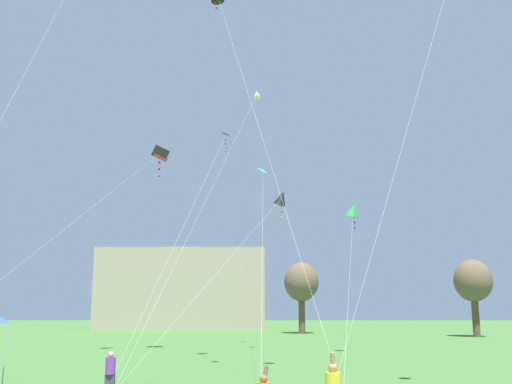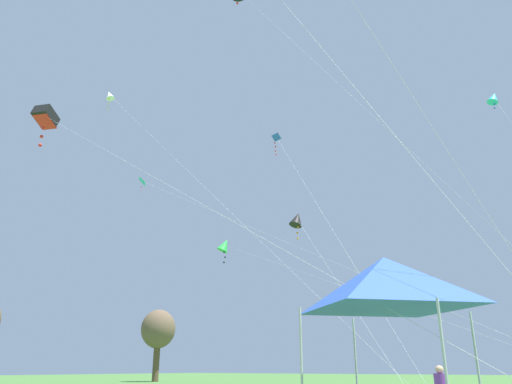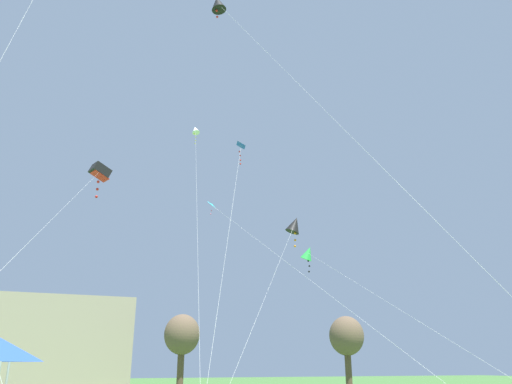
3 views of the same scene
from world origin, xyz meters
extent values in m
cube|color=tan|center=(-5.83, 66.95, 5.47)|extent=(22.88, 11.46, 10.94)
cylinder|color=brown|center=(9.88, 53.15, 2.08)|extent=(0.76, 0.76, 4.16)
ellipsoid|color=brown|center=(9.88, 53.15, 5.97)|extent=(4.08, 4.08, 4.54)
cylinder|color=brown|center=(27.72, 46.46, 2.03)|extent=(0.74, 0.74, 4.07)
ellipsoid|color=brown|center=(27.72, 46.46, 5.84)|extent=(3.99, 3.99, 4.44)
cylinder|color=silver|center=(2.09, 19.07, 10.44)|extent=(5.35, 23.36, 20.88)
cone|color=white|center=(4.76, 30.75, 20.87)|extent=(0.84, 0.96, 0.93)
sphere|color=yellow|center=(4.71, 30.68, 20.48)|extent=(0.10, 0.10, 0.10)
sphere|color=yellow|center=(4.81, 30.78, 20.20)|extent=(0.10, 0.10, 0.10)
sphere|color=yellow|center=(4.83, 30.80, 19.93)|extent=(0.10, 0.10, 0.10)
sphere|color=yellow|center=(4.80, 30.80, 19.66)|extent=(0.10, 0.10, 0.10)
cylinder|color=silver|center=(4.96, 9.17, 11.13)|extent=(5.23, 16.12, 22.26)
cone|color=black|center=(2.35, 17.22, 22.26)|extent=(0.97, 0.95, 1.12)
sphere|color=red|center=(2.28, 17.20, 21.72)|extent=(0.13, 0.13, 0.13)
sphere|color=red|center=(2.34, 17.23, 21.34)|extent=(0.13, 0.13, 0.13)
cylinder|color=silver|center=(-5.17, 14.54, 7.31)|extent=(5.26, 24.23, 14.63)
cube|color=black|center=(-2.54, 26.65, 14.62)|extent=(1.53, 1.33, 1.03)
cube|color=red|center=(-2.54, 26.65, 14.29)|extent=(1.25, 1.19, 0.46)
sphere|color=red|center=(-2.59, 26.66, 13.88)|extent=(0.18, 0.18, 0.18)
sphere|color=red|center=(-2.59, 26.65, 13.37)|extent=(0.18, 0.18, 0.18)
sphere|color=red|center=(-2.60, 26.65, 12.85)|extent=(0.18, 0.18, 0.18)
cylinder|color=silver|center=(5.14, 14.02, 6.65)|extent=(0.23, 25.89, 13.30)
pyramid|color=#2DBCD1|center=(5.27, 26.94, 13.33)|extent=(0.63, 0.63, 0.58)
sphere|color=pink|center=(5.23, 27.02, 12.91)|extent=(0.10, 0.10, 0.10)
sphere|color=pink|center=(5.17, 26.92, 12.64)|extent=(0.10, 0.10, 0.10)
cylinder|color=silver|center=(9.36, 12.68, 4.96)|extent=(4.52, 24.21, 9.92)
cone|color=green|center=(11.62, 24.78, 9.92)|extent=(1.02, 1.11, 1.27)
sphere|color=black|center=(11.64, 24.83, 9.39)|extent=(0.13, 0.13, 0.13)
sphere|color=black|center=(11.68, 24.77, 9.03)|extent=(0.13, 0.13, 0.13)
sphere|color=black|center=(11.68, 24.85, 8.66)|extent=(0.13, 0.13, 0.13)
cylinder|color=silver|center=(-6.39, 11.06, 14.72)|extent=(2.03, 16.60, 29.43)
cylinder|color=silver|center=(1.17, 11.27, 6.31)|extent=(3.98, 7.93, 12.61)
pyramid|color=blue|center=(3.16, 15.23, 12.64)|extent=(0.64, 0.64, 0.29)
sphere|color=red|center=(3.09, 15.30, 12.30)|extent=(0.08, 0.08, 0.08)
sphere|color=red|center=(3.12, 15.28, 12.08)|extent=(0.08, 0.08, 0.08)
sphere|color=red|center=(3.15, 15.31, 11.86)|extent=(0.08, 0.08, 0.08)
sphere|color=red|center=(3.13, 15.26, 11.65)|extent=(0.08, 0.08, 0.08)
cylinder|color=silver|center=(2.77, 11.90, 4.56)|extent=(6.87, 7.88, 9.11)
cone|color=black|center=(6.20, 15.83, 9.11)|extent=(1.16, 1.06, 1.05)
sphere|color=orange|center=(6.18, 15.77, 8.65)|extent=(0.11, 0.11, 0.11)
sphere|color=orange|center=(6.22, 15.85, 8.34)|extent=(0.11, 0.11, 0.11)
sphere|color=orange|center=(6.18, 15.81, 8.03)|extent=(0.11, 0.11, 0.11)
camera|label=1|loc=(5.03, -15.08, 3.36)|focal=40.00mm
camera|label=2|loc=(-16.65, 3.44, 1.53)|focal=35.00mm
camera|label=3|loc=(-4.33, -5.41, 2.57)|focal=35.00mm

